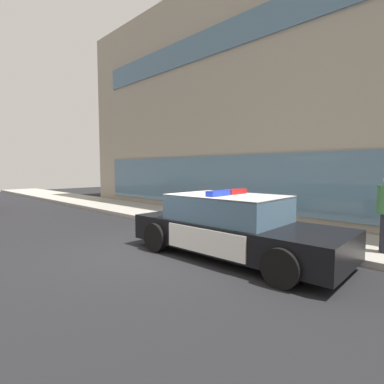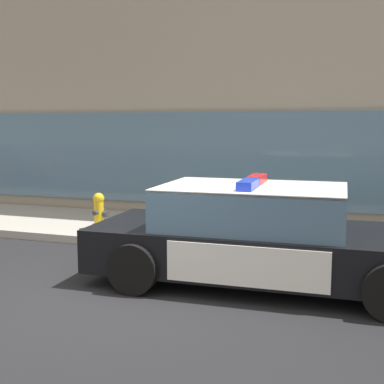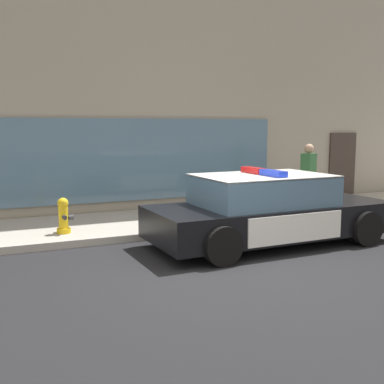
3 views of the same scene
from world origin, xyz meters
The scene contains 6 objects.
ground centered at (0.00, 0.00, 0.00)m, with size 48.00×48.00×0.00m, color black.
sidewalk centered at (0.00, 3.70, 0.07)m, with size 48.00×2.80×0.15m, color #A39E93.
storefront_building centered at (-0.10, 10.89, 4.94)m, with size 23.49×11.56×9.88m.
police_cruiser centered at (1.62, 1.10, 0.68)m, with size 4.87×2.20×1.49m.
fire_hydrant centered at (-2.00, 3.04, 0.50)m, with size 0.34×0.39×0.73m.
pedestrian_on_sidewalk centered at (4.20, 3.24, 1.01)m, with size 0.47×0.41×1.71m.
Camera 3 is at (-3.48, -6.72, 2.31)m, focal length 44.74 mm.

